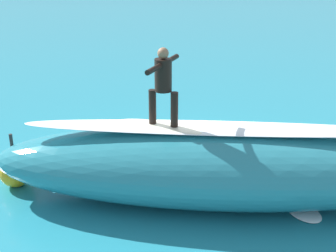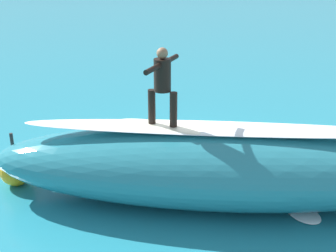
# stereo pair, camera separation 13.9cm
# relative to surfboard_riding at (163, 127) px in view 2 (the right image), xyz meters

# --- Properties ---
(ground_plane) EXTENTS (120.00, 120.00, 0.00)m
(ground_plane) POSITION_rel_surfboard_riding_xyz_m (-0.78, -1.55, -1.72)
(ground_plane) COLOR teal
(wave_crest) EXTENTS (9.98, 5.01, 1.67)m
(wave_crest) POSITION_rel_surfboard_riding_xyz_m (-1.11, 0.32, -0.88)
(wave_crest) COLOR teal
(wave_crest) RESTS_ON ground_plane
(wave_foam_lip) EXTENTS (8.14, 3.11, 0.08)m
(wave_foam_lip) POSITION_rel_surfboard_riding_xyz_m (-1.11, 0.32, -0.00)
(wave_foam_lip) COLOR white
(wave_foam_lip) RESTS_ON wave_crest
(surfboard_riding) EXTENTS (2.00, 1.60, 0.09)m
(surfboard_riding) POSITION_rel_surfboard_riding_xyz_m (0.00, 0.00, 0.00)
(surfboard_riding) COLOR #EAE5C6
(surfboard_riding) RESTS_ON wave_crest
(surfer_riding) EXTENTS (0.94, 1.32, 1.61)m
(surfer_riding) POSITION_rel_surfboard_riding_xyz_m (-0.00, -0.00, 0.98)
(surfer_riding) COLOR black
(surfer_riding) RESTS_ON surfboard_riding
(surfboard_paddling) EXTENTS (1.44, 2.31, 0.07)m
(surfboard_paddling) POSITION_rel_surfboard_riding_xyz_m (-0.66, -2.10, -1.69)
(surfboard_paddling) COLOR #E0563D
(surfboard_paddling) RESTS_ON ground_plane
(surfer_paddling) EXTENTS (0.81, 1.48, 0.28)m
(surfer_paddling) POSITION_rel_surfboard_riding_xyz_m (-0.61, -2.21, -1.53)
(surfer_paddling) COLOR black
(surfer_paddling) RESTS_ON surfboard_paddling
(buoy_marker) EXTENTS (0.76, 0.76, 1.30)m
(buoy_marker) POSITION_rel_surfboard_riding_xyz_m (3.24, -1.32, -1.33)
(buoy_marker) COLOR orange
(buoy_marker) RESTS_ON ground_plane
(foam_patch_mid) EXTENTS (0.77, 0.96, 0.10)m
(foam_patch_mid) POSITION_rel_surfboard_riding_xyz_m (-2.72, 1.25, -1.67)
(foam_patch_mid) COLOR white
(foam_patch_mid) RESTS_ON ground_plane
(foam_patch_far) EXTENTS (1.05, 1.05, 0.13)m
(foam_patch_far) POSITION_rel_surfboard_riding_xyz_m (2.25, -2.80, -1.65)
(foam_patch_far) COLOR white
(foam_patch_far) RESTS_ON ground_plane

